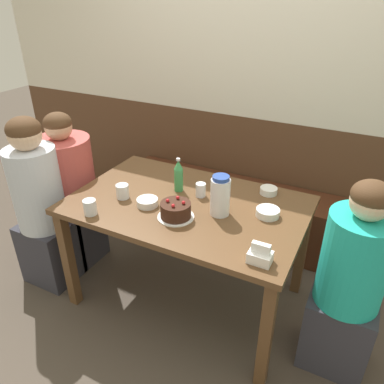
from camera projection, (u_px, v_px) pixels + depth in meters
The scene contains 17 objects.
ground_plane at pixel (188, 295), 2.58m from camera, with size 12.00×12.00×0.00m, color #4C4238.
back_wall at pixel (252, 81), 2.80m from camera, with size 4.80×0.04×2.50m.
bench_seat at pixel (234, 210), 3.12m from camera, with size 1.89×0.38×0.47m.
dining_table at pixel (187, 215), 2.27m from camera, with size 1.39×0.88×0.74m.
birthday_cake at pixel (176, 210), 2.07m from camera, with size 0.21×0.21×0.11m.
water_pitcher at pixel (220, 196), 2.06m from camera, with size 0.11×0.11×0.24m.
soju_bottle at pixel (179, 176), 2.31m from camera, with size 0.06×0.06×0.22m.
napkin_holder at pixel (260, 255), 1.73m from camera, with size 0.11×0.08×0.11m.
bowl_soup_white at pixel (147, 202), 2.19m from camera, with size 0.13×0.13×0.04m.
bowl_rice_small at pixel (268, 212), 2.09m from camera, with size 0.13×0.13×0.04m.
bowl_side_dish at pixel (269, 191), 2.32m from camera, with size 0.11×0.11×0.04m.
glass_water_tall at pixel (201, 190), 2.28m from camera, with size 0.06×0.06×0.09m.
glass_tumbler_short at pixel (90, 207), 2.10m from camera, with size 0.07×0.07×0.09m.
glass_shot_small at pixel (123, 191), 2.26m from camera, with size 0.08×0.08×0.09m.
person_teal_shirt at pixel (70, 192), 2.69m from camera, with size 0.38×0.38×1.16m.
person_pale_blue_shirt at pixel (348, 287), 1.89m from camera, with size 0.34×0.32×1.13m.
person_grey_tee at pixel (41, 209), 2.48m from camera, with size 0.34×0.32×1.20m.
Camera 1 is at (0.90, -1.70, 1.87)m, focal length 35.00 mm.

